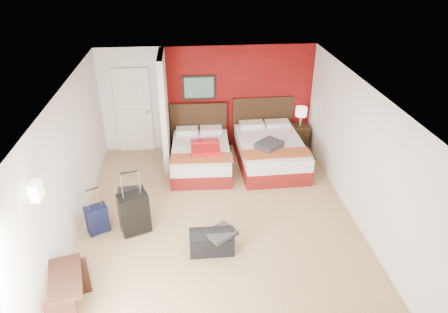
{
  "coord_description": "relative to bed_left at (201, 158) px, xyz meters",
  "views": [
    {
      "loc": [
        -0.48,
        -5.86,
        4.64
      ],
      "look_at": [
        0.15,
        0.8,
        1.0
      ],
      "focal_mm": 32.56,
      "sensor_mm": 36.0,
      "label": 1
    }
  ],
  "objects": [
    {
      "name": "ground",
      "position": [
        0.24,
        -2.13,
        -0.27
      ],
      "size": [
        6.5,
        6.5,
        0.0
      ],
      "primitive_type": "plane",
      "color": "tan",
      "rests_on": "ground"
    },
    {
      "name": "room_walls",
      "position": [
        -1.16,
        -0.71,
        0.98
      ],
      "size": [
        5.02,
        6.52,
        2.5
      ],
      "color": "silver",
      "rests_on": "ground"
    },
    {
      "name": "red_accent_panel",
      "position": [
        0.99,
        1.1,
        0.98
      ],
      "size": [
        3.5,
        0.04,
        2.5
      ],
      "primitive_type": "cube",
      "color": "maroon",
      "rests_on": "ground"
    },
    {
      "name": "partition_wall",
      "position": [
        -0.76,
        0.48,
        0.98
      ],
      "size": [
        0.12,
        1.2,
        2.5
      ],
      "primitive_type": "cube",
      "color": "silver",
      "rests_on": "ground"
    },
    {
      "name": "entry_door",
      "position": [
        -1.51,
        1.07,
        0.75
      ],
      "size": [
        0.82,
        0.06,
        2.05
      ],
      "primitive_type": "cube",
      "color": "silver",
      "rests_on": "ground"
    },
    {
      "name": "bed_left",
      "position": [
        0.0,
        0.0,
        0.0
      ],
      "size": [
        1.35,
        1.87,
        0.55
      ],
      "primitive_type": "cube",
      "rotation": [
        0.0,
        0.0,
        -0.04
      ],
      "color": "white",
      "rests_on": "ground"
    },
    {
      "name": "bed_right",
      "position": [
        1.58,
        0.01,
        0.03
      ],
      "size": [
        1.46,
        2.05,
        0.61
      ],
      "primitive_type": "cube",
      "rotation": [
        0.0,
        0.0,
        0.02
      ],
      "color": "white",
      "rests_on": "ground"
    },
    {
      "name": "red_suitcase_open",
      "position": [
        0.1,
        -0.1,
        0.33
      ],
      "size": [
        0.65,
        0.87,
        0.1
      ],
      "primitive_type": "cube",
      "rotation": [
        0.0,
        0.0,
        0.05
      ],
      "color": "red",
      "rests_on": "bed_left"
    },
    {
      "name": "jacket_bundle",
      "position": [
        1.48,
        -0.29,
        0.4
      ],
      "size": [
        0.68,
        0.67,
        0.13
      ],
      "primitive_type": "cube",
      "rotation": [
        0.0,
        0.0,
        0.73
      ],
      "color": "#3B3B40",
      "rests_on": "bed_right"
    },
    {
      "name": "nightstand",
      "position": [
        2.44,
        0.77,
        0.03
      ],
      "size": [
        0.46,
        0.46,
        0.6
      ],
      "primitive_type": "cube",
      "rotation": [
        0.0,
        0.0,
        -0.07
      ],
      "color": "black",
      "rests_on": "ground"
    },
    {
      "name": "table_lamp",
      "position": [
        2.44,
        0.77,
        0.57
      ],
      "size": [
        0.35,
        0.35,
        0.48
      ],
      "primitive_type": "cylinder",
      "rotation": [
        0.0,
        0.0,
        -0.36
      ],
      "color": "white",
      "rests_on": "nightstand"
    },
    {
      "name": "suitcase_black",
      "position": [
        -1.25,
        -2.14,
        0.1
      ],
      "size": [
        0.58,
        0.47,
        0.75
      ],
      "primitive_type": "cube",
      "rotation": [
        0.0,
        0.0,
        0.37
      ],
      "color": "black",
      "rests_on": "ground"
    },
    {
      "name": "suitcase_charcoal",
      "position": [
        -1.32,
        -1.84,
        0.06
      ],
      "size": [
        0.47,
        0.31,
        0.66
      ],
      "primitive_type": "cube",
      "rotation": [
        0.0,
        0.0,
        0.08
      ],
      "color": "black",
      "rests_on": "ground"
    },
    {
      "name": "suitcase_navy",
      "position": [
        -1.91,
        -2.09,
        -0.02
      ],
      "size": [
        0.43,
        0.36,
        0.51
      ],
      "primitive_type": "cube",
      "rotation": [
        0.0,
        0.0,
        0.47
      ],
      "color": "black",
      "rests_on": "ground"
    },
    {
      "name": "duffel_bag",
      "position": [
        0.05,
        -2.76,
        -0.09
      ],
      "size": [
        0.73,
        0.39,
        0.37
      ],
      "primitive_type": "cube",
      "rotation": [
        0.0,
        0.0,
        -0.0
      ],
      "color": "black",
      "rests_on": "ground"
    },
    {
      "name": "jacket_draped",
      "position": [
        0.2,
        -2.81,
        0.12
      ],
      "size": [
        0.6,
        0.58,
        0.06
      ],
      "primitive_type": "cube",
      "rotation": [
        0.0,
        0.0,
        0.6
      ],
      "color": "#323237",
      "rests_on": "duffel_bag"
    },
    {
      "name": "desk",
      "position": [
        -1.96,
        -3.87,
        0.07
      ],
      "size": [
        0.61,
        0.91,
        0.7
      ],
      "primitive_type": "cube",
      "rotation": [
        0.0,
        0.0,
        0.24
      ],
      "color": "black",
      "rests_on": "ground"
    }
  ]
}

